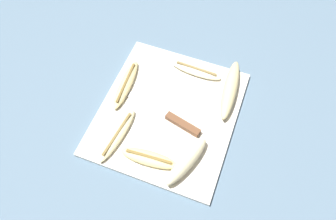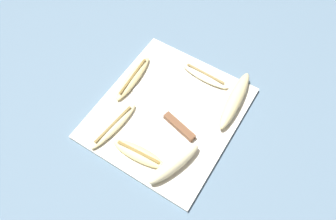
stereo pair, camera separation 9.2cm
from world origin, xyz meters
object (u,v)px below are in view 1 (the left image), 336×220
banana_golden_short (149,158)px  knife (176,120)px  banana_spotted_left (126,84)px  banana_cream_curved (187,162)px  banana_bright_far (196,70)px  banana_mellow_near (230,89)px  banana_soft_right (117,135)px

banana_golden_short → knife: bearing=-11.5°
banana_golden_short → banana_spotted_left: bearing=38.6°
banana_cream_curved → banana_bright_far: bearing=13.4°
banana_spotted_left → banana_mellow_near: bearing=-73.5°
banana_mellow_near → banana_golden_short: size_ratio=1.36×
banana_cream_curved → banana_bright_far: banana_cream_curved is taller
knife → banana_mellow_near: bearing=-24.0°
banana_mellow_near → banana_golden_short: 0.31m
knife → banana_soft_right: (-0.10, 0.13, 0.00)m
banana_bright_far → banana_soft_right: bearing=155.3°
banana_spotted_left → banana_soft_right: bearing=-163.5°
banana_soft_right → banana_golden_short: bearing=-106.7°
banana_cream_curved → banana_golden_short: bearing=103.6°
banana_mellow_near → banana_golden_short: (-0.28, 0.14, -0.01)m
knife → banana_soft_right: banana_soft_right is taller
banana_golden_short → banana_mellow_near: bearing=-26.7°
banana_bright_far → banana_mellow_near: bearing=-107.4°
knife → banana_bright_far: size_ratio=1.49×
banana_soft_right → banana_mellow_near: (0.25, -0.25, 0.01)m
knife → banana_mellow_near: 0.19m
knife → banana_spotted_left: 0.19m
banana_bright_far → banana_cream_curved: bearing=-166.6°
banana_soft_right → banana_golden_short: banana_golden_short is taller
banana_spotted_left → banana_golden_short: bearing=-141.4°
banana_spotted_left → banana_golden_short: (-0.19, -0.15, 0.00)m
banana_cream_curved → banana_golden_short: banana_cream_curved is taller
banana_soft_right → banana_golden_short: size_ratio=1.14×
knife → banana_spotted_left: bearing=84.9°
banana_soft_right → banana_bright_far: (0.28, -0.13, -0.00)m
banana_cream_curved → banana_bright_far: (0.29, 0.07, -0.01)m
banana_soft_right → banana_mellow_near: banana_mellow_near is taller
banana_soft_right → banana_bright_far: bearing=-24.7°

